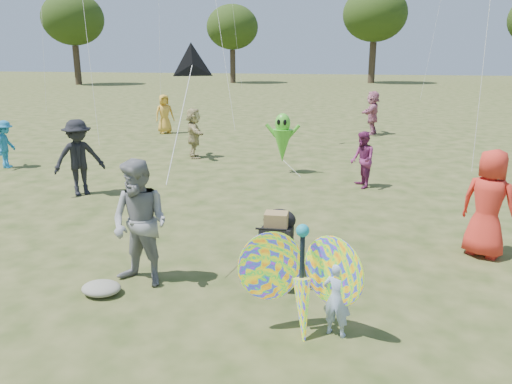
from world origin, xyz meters
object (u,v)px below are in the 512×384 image
(crowd_b, at_px, (79,158))
(alien_kite, at_px, (282,140))
(crowd_g, at_px, (165,114))
(jogging_stroller, at_px, (277,240))
(crowd_e, at_px, (362,160))
(crowd_j, at_px, (372,113))
(crowd_a, at_px, (489,204))
(crowd_i, at_px, (6,144))
(butterfly_kite, at_px, (302,282))
(child_girl, at_px, (337,299))
(adult_man, at_px, (140,224))
(crowd_d, at_px, (194,133))

(crowd_b, bearing_deg, alien_kite, -5.71)
(crowd_g, bearing_deg, jogging_stroller, -99.67)
(jogging_stroller, bearing_deg, crowd_e, 75.11)
(jogging_stroller, bearing_deg, crowd_j, 81.03)
(crowd_b, bearing_deg, crowd_a, -55.53)
(crowd_g, distance_m, crowd_i, 7.71)
(butterfly_kite, bearing_deg, alien_kite, 100.97)
(butterfly_kite, bearing_deg, child_girl, 6.01)
(crowd_g, height_order, butterfly_kite, crowd_g)
(adult_man, height_order, crowd_d, adult_man)
(crowd_a, xyz_separation_m, jogging_stroller, (-3.33, -1.63, -0.32))
(jogging_stroller, relative_size, butterfly_kite, 0.63)
(butterfly_kite, bearing_deg, jogging_stroller, 110.81)
(child_girl, xyz_separation_m, crowd_a, (2.33, 3.10, 0.44))
(crowd_j, distance_m, jogging_stroller, 15.03)
(child_girl, distance_m, crowd_d, 11.37)
(child_girl, xyz_separation_m, alien_kite, (-2.08, 8.48, 0.48))
(child_girl, bearing_deg, jogging_stroller, -39.07)
(crowd_a, xyz_separation_m, crowd_d, (-7.64, 6.95, -0.11))
(crowd_d, bearing_deg, crowd_e, -141.52)
(adult_man, bearing_deg, jogging_stroller, 31.48)
(crowd_a, relative_size, jogging_stroller, 1.71)
(adult_man, xyz_separation_m, crowd_e, (3.15, 6.46, -0.23))
(adult_man, height_order, crowd_i, adult_man)
(crowd_a, height_order, crowd_b, crowd_a)
(crowd_j, xyz_separation_m, alien_kite, (-2.59, -7.93, 0.05))
(child_girl, height_order, crowd_d, crowd_d)
(crowd_b, distance_m, crowd_g, 9.83)
(adult_man, relative_size, butterfly_kite, 1.10)
(crowd_i, height_order, jogging_stroller, crowd_i)
(adult_man, distance_m, crowd_g, 14.95)
(adult_man, relative_size, crowd_d, 1.16)
(crowd_d, xyz_separation_m, crowd_g, (-2.99, 4.74, 0.01))
(crowd_e, bearing_deg, jogging_stroller, -30.16)
(crowd_b, height_order, crowd_g, crowd_b)
(crowd_a, bearing_deg, adult_man, 55.05)
(crowd_i, xyz_separation_m, jogging_stroller, (9.38, -5.90, -0.11))
(butterfly_kite, relative_size, alien_kite, 1.00)
(crowd_g, bearing_deg, crowd_j, -27.96)
(adult_man, relative_size, jogging_stroller, 1.76)
(adult_man, height_order, jogging_stroller, adult_man)
(crowd_j, bearing_deg, crowd_a, 21.71)
(crowd_d, relative_size, jogging_stroller, 1.52)
(crowd_a, height_order, crowd_i, crowd_a)
(adult_man, distance_m, alien_kite, 7.70)
(crowd_a, bearing_deg, crowd_j, -50.45)
(crowd_j, bearing_deg, crowd_d, -28.53)
(crowd_j, bearing_deg, butterfly_kite, 10.68)
(crowd_b, bearing_deg, child_girl, -80.75)
(crowd_b, relative_size, crowd_d, 1.13)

